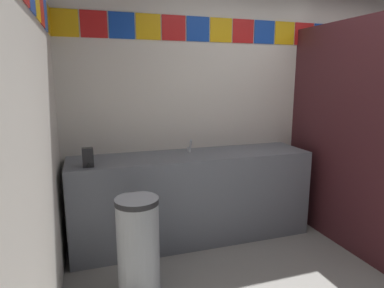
% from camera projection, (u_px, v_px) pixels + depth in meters
% --- Properties ---
extents(wall_back, '(4.46, 0.09, 2.71)m').
position_uv_depth(wall_back, '(269.00, 99.00, 3.71)').
color(wall_back, silver).
rests_on(wall_back, ground_plane).
extents(wall_side, '(0.09, 3.21, 2.71)m').
position_uv_depth(wall_side, '(19.00, 131.00, 1.49)').
color(wall_side, silver).
rests_on(wall_side, ground_plane).
extents(vanity_counter, '(2.33, 0.57, 0.87)m').
position_uv_depth(vanity_counter, '(192.00, 196.00, 3.28)').
color(vanity_counter, slate).
rests_on(vanity_counter, ground_plane).
extents(faucet_center, '(0.04, 0.10, 0.14)m').
position_uv_depth(faucet_center, '(190.00, 147.00, 3.27)').
color(faucet_center, silver).
rests_on(faucet_center, vanity_counter).
extents(soap_dispenser, '(0.09, 0.09, 0.16)m').
position_uv_depth(soap_dispenser, '(88.00, 157.00, 2.74)').
color(soap_dispenser, black).
rests_on(soap_dispenser, vanity_counter).
extents(stall_divider, '(0.92, 1.58, 2.11)m').
position_uv_depth(stall_divider, '(381.00, 141.00, 2.89)').
color(stall_divider, '#471E23').
rests_on(stall_divider, ground_plane).
extents(toilet, '(0.39, 0.49, 0.74)m').
position_uv_depth(toilet, '(364.00, 195.00, 3.71)').
color(toilet, white).
rests_on(toilet, ground_plane).
extents(trash_bin, '(0.32, 0.32, 0.75)m').
position_uv_depth(trash_bin, '(138.00, 247.00, 2.42)').
color(trash_bin, '#999EA3').
rests_on(trash_bin, ground_plane).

